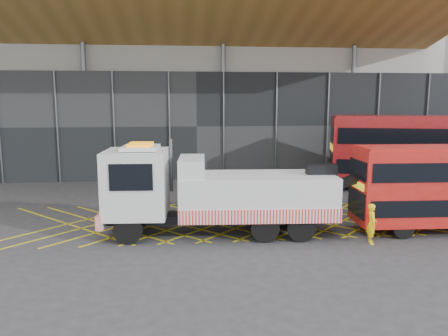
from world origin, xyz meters
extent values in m
plane|color=#2D2C2F|center=(0.00, 0.00, 0.00)|extent=(120.00, 120.00, 0.00)
cube|color=gold|center=(-4.80, 0.00, 0.01)|extent=(7.16, 7.16, 0.01)
cube|color=gold|center=(-4.80, 0.00, 0.01)|extent=(7.16, 7.16, 0.01)
cube|color=gold|center=(-3.20, 0.00, 0.01)|extent=(7.16, 7.16, 0.01)
cube|color=gold|center=(-3.20, 0.00, 0.01)|extent=(7.16, 7.16, 0.01)
cube|color=gold|center=(-1.60, 0.00, 0.01)|extent=(7.16, 7.16, 0.01)
cube|color=gold|center=(-1.60, 0.00, 0.01)|extent=(7.16, 7.16, 0.01)
cube|color=gold|center=(0.00, 0.00, 0.01)|extent=(7.16, 7.16, 0.01)
cube|color=gold|center=(0.00, 0.00, 0.01)|extent=(7.16, 7.16, 0.01)
cube|color=gold|center=(1.60, 0.00, 0.01)|extent=(7.16, 7.16, 0.01)
cube|color=gold|center=(1.60, 0.00, 0.01)|extent=(7.16, 7.16, 0.01)
cube|color=gold|center=(3.20, 0.00, 0.01)|extent=(7.16, 7.16, 0.01)
cube|color=gold|center=(3.20, 0.00, 0.01)|extent=(7.16, 7.16, 0.01)
cube|color=gold|center=(4.80, 0.00, 0.01)|extent=(7.16, 7.16, 0.01)
cube|color=gold|center=(4.80, 0.00, 0.01)|extent=(7.16, 7.16, 0.01)
cube|color=gold|center=(6.40, 0.00, 0.01)|extent=(7.16, 7.16, 0.01)
cube|color=gold|center=(6.40, 0.00, 0.01)|extent=(7.16, 7.16, 0.01)
cube|color=gold|center=(8.00, 0.00, 0.01)|extent=(7.16, 7.16, 0.01)
cube|color=gold|center=(8.00, 0.00, 0.01)|extent=(7.16, 7.16, 0.01)
cube|color=gold|center=(9.60, 0.00, 0.01)|extent=(7.16, 7.16, 0.01)
cube|color=gold|center=(9.60, 0.00, 0.01)|extent=(7.16, 7.16, 0.01)
cube|color=gold|center=(11.20, 0.00, 0.01)|extent=(7.16, 7.16, 0.01)
cube|color=gold|center=(11.20, 0.00, 0.01)|extent=(7.16, 7.16, 0.01)
cube|color=gold|center=(12.80, 0.00, 0.01)|extent=(7.16, 7.16, 0.01)
cube|color=gold|center=(12.80, 0.00, 0.01)|extent=(7.16, 7.16, 0.01)
cube|color=gold|center=(14.40, 0.00, 0.01)|extent=(7.16, 7.16, 0.01)
cube|color=gold|center=(14.40, 0.00, 0.01)|extent=(7.16, 7.16, 0.01)
cube|color=#989892|center=(2.00, 19.00, 9.00)|extent=(55.00, 14.00, 18.00)
cube|color=black|center=(2.00, 11.70, 4.00)|extent=(55.00, 0.80, 8.00)
cube|color=olive|center=(0.00, 8.00, 11.50)|extent=(40.00, 11.93, 4.07)
cylinder|color=#595B60|center=(-6.00, 11.50, 5.00)|extent=(0.36, 0.36, 10.00)
cylinder|color=#595B60|center=(4.00, 11.50, 5.00)|extent=(0.36, 0.36, 10.00)
cylinder|color=#595B60|center=(14.00, 11.50, 5.00)|extent=(0.36, 0.36, 10.00)
cube|color=black|center=(2.50, -2.34, 0.77)|extent=(10.56, 1.75, 0.39)
cube|color=silver|center=(-1.25, -2.11, 2.38)|extent=(2.82, 2.92, 2.88)
cube|color=black|center=(-2.60, -2.02, 2.88)|extent=(0.20, 2.43, 1.22)
cube|color=red|center=(-2.63, -2.02, 0.94)|extent=(0.45, 2.89, 0.61)
cube|color=orange|center=(-1.03, -2.12, 4.07)|extent=(1.08, 1.39, 0.13)
cube|color=silver|center=(4.05, -2.43, 1.83)|extent=(7.02, 3.18, 1.77)
cube|color=red|center=(3.96, -3.85, 1.16)|extent=(6.85, 0.49, 0.61)
cube|color=silver|center=(1.18, -2.26, 3.10)|extent=(1.27, 2.72, 0.77)
cube|color=black|center=(6.92, -2.61, 2.88)|extent=(1.36, 0.63, 0.55)
cube|color=black|center=(8.03, -2.68, 2.32)|extent=(2.44, 0.54, 1.20)
cylinder|color=black|center=(-1.54, -3.25, 0.61)|extent=(1.24, 0.46, 1.22)
cylinder|color=black|center=(-1.40, -0.93, 0.61)|extent=(1.24, 0.46, 1.22)
cylinder|color=black|center=(5.75, -3.70, 0.61)|extent=(1.24, 0.46, 1.22)
cylinder|color=black|center=(5.89, -1.38, 0.61)|extent=(1.24, 0.46, 1.22)
cylinder|color=#595B60|center=(0.25, -1.09, 2.99)|extent=(0.15, 0.15, 2.43)
cube|color=black|center=(8.54, -2.80, 1.40)|extent=(0.14, 1.96, 1.14)
cube|color=black|center=(8.54, -2.80, 2.93)|extent=(0.14, 1.96, 0.83)
cube|color=yellow|center=(8.53, -2.80, 2.23)|extent=(0.13, 1.56, 0.31)
cylinder|color=black|center=(10.27, -3.84, 0.45)|extent=(0.92, 0.30, 0.91)
cylinder|color=black|center=(10.35, -1.91, 0.45)|extent=(0.92, 0.30, 0.91)
cube|color=maroon|center=(16.78, 5.58, 2.71)|extent=(12.40, 6.06, 4.27)
cube|color=black|center=(16.78, 5.58, 1.71)|extent=(11.96, 5.98, 0.94)
cube|color=black|center=(16.78, 5.58, 3.69)|extent=(11.96, 5.98, 1.05)
cube|color=black|center=(10.94, 7.26, 1.76)|extent=(0.74, 2.39, 1.43)
cube|color=black|center=(10.94, 7.26, 3.69)|extent=(0.74, 2.39, 1.05)
cube|color=yellow|center=(10.94, 7.26, 2.81)|extent=(0.60, 1.90, 0.39)
cube|color=maroon|center=(16.78, 5.58, 4.87)|extent=(12.11, 5.77, 0.13)
cylinder|color=black|center=(12.73, 5.44, 0.57)|extent=(1.19, 0.63, 1.14)
cylinder|color=black|center=(13.43, 7.85, 0.57)|extent=(1.19, 0.63, 1.14)
imported|color=yellow|center=(8.62, -4.27, 0.85)|extent=(0.54, 0.70, 1.70)
camera|label=1|loc=(0.58, -21.21, 6.02)|focal=35.00mm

